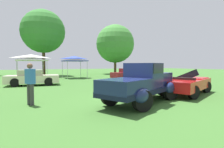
{
  "coord_description": "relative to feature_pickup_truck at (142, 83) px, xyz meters",
  "views": [
    {
      "loc": [
        -4.51,
        -6.01,
        1.63
      ],
      "look_at": [
        0.15,
        2.31,
        1.13
      ],
      "focal_mm": 28.48,
      "sensor_mm": 36.0,
      "label": 1
    }
  ],
  "objects": [
    {
      "name": "canopy_tent_left_field",
      "position": [
        -3.08,
        14.38,
        1.55
      ],
      "size": [
        2.97,
        2.97,
        2.71
      ],
      "color": "#B7B7BC",
      "rests_on": "ground_plane"
    },
    {
      "name": "canopy_tent_center_field",
      "position": [
        1.83,
        15.32,
        1.55
      ],
      "size": [
        2.66,
        2.66,
        2.71
      ],
      "color": "#B7B7BC",
      "rests_on": "ground_plane"
    },
    {
      "name": "feature_pickup_truck",
      "position": [
        0.0,
        0.0,
        0.0
      ],
      "size": [
        4.65,
        3.05,
        1.7
      ],
      "color": "black",
      "rests_on": "ground_plane"
    },
    {
      "name": "neighbor_convertible",
      "position": [
        3.63,
        0.62,
        -0.29
      ],
      "size": [
        4.59,
        3.08,
        1.4
      ],
      "color": "red",
      "rests_on": "ground_plane"
    },
    {
      "name": "spectator_between_cars",
      "position": [
        4.41,
        4.18,
        0.05
      ],
      "size": [
        0.45,
        0.34,
        1.69
      ],
      "color": "#283351",
      "rests_on": "ground_plane"
    },
    {
      "name": "show_car_cream",
      "position": [
        -3.47,
        9.36,
        -0.27
      ],
      "size": [
        4.12,
        2.29,
        1.22
      ],
      "color": "beige",
      "rests_on": "ground_plane"
    },
    {
      "name": "show_car_burgundy",
      "position": [
        6.73,
        10.31,
        -0.27
      ],
      "size": [
        4.54,
        1.8,
        1.22
      ],
      "color": "maroon",
      "rests_on": "ground_plane"
    },
    {
      "name": "treeline_mid_left",
      "position": [
        -0.72,
        22.2,
        5.68
      ],
      "size": [
        6.34,
        6.34,
        9.73
      ],
      "color": "#47331E",
      "rests_on": "ground_plane"
    },
    {
      "name": "spectator_by_row",
      "position": [
        -4.21,
        1.87,
        0.05
      ],
      "size": [
        0.39,
        0.46,
        1.69
      ],
      "color": "#383838",
      "rests_on": "ground_plane"
    },
    {
      "name": "ground_plane",
      "position": [
        -0.31,
        0.06,
        -0.87
      ],
      "size": [
        120.0,
        120.0,
        0.0
      ],
      "primitive_type": "plane",
      "color": "#386628"
    },
    {
      "name": "treeline_center",
      "position": [
        11.38,
        21.74,
        4.51
      ],
      "size": [
        6.79,
        6.79,
        8.78
      ],
      "color": "brown",
      "rests_on": "ground_plane"
    }
  ]
}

